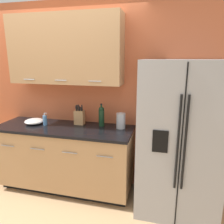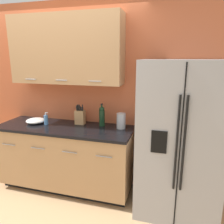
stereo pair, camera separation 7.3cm
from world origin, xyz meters
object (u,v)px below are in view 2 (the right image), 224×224
object	(u,v)px
wine_bottle	(102,116)
soap_dispenser	(46,120)
refrigerator	(179,140)
knife_block	(80,117)
steel_canister	(121,121)
mixing_bowl	(36,121)

from	to	relation	value
wine_bottle	soap_dispenser	xyz separation A→B (m)	(-0.77, -0.16, -0.07)
refrigerator	knife_block	distance (m)	1.37
refrigerator	knife_block	xyz separation A→B (m)	(-1.34, 0.22, 0.12)
knife_block	steel_canister	distance (m)	0.60
knife_block	mixing_bowl	size ratio (longest dim) A/B	1.08
steel_canister	mixing_bowl	size ratio (longest dim) A/B	0.84
refrigerator	knife_block	world-z (taller)	refrigerator
soap_dispenser	knife_block	bearing A→B (deg)	19.31
soap_dispenser	steel_canister	world-z (taller)	steel_canister
mixing_bowl	soap_dispenser	bearing A→B (deg)	-6.54
refrigerator	knife_block	size ratio (longest dim) A/B	6.41
wine_bottle	knife_block	bearing A→B (deg)	-178.78
soap_dispenser	mixing_bowl	size ratio (longest dim) A/B	0.67
steel_canister	soap_dispenser	bearing A→B (deg)	-173.26
refrigerator	steel_canister	size ratio (longest dim) A/B	8.27
knife_block	mixing_bowl	distance (m)	0.66
refrigerator	soap_dispenser	bearing A→B (deg)	178.08
wine_bottle	mixing_bowl	world-z (taller)	wine_bottle
mixing_bowl	wine_bottle	bearing A→B (deg)	8.49
refrigerator	wine_bottle	size ratio (longest dim) A/B	5.84
knife_block	soap_dispenser	distance (m)	0.48
wine_bottle	steel_canister	size ratio (longest dim) A/B	1.42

